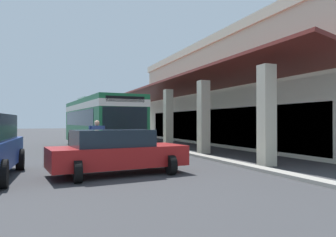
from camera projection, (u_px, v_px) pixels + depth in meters
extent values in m
plane|color=#38383A|center=(194.00, 143.00, 26.18)|extent=(120.00, 120.00, 0.00)
cube|color=#9E998E|center=(155.00, 146.00, 21.97)|extent=(31.69, 0.50, 0.12)
cube|color=beige|center=(268.00, 98.00, 25.56)|extent=(26.41, 11.52, 7.24)
cube|color=beige|center=(268.00, 49.00, 25.59)|extent=(26.71, 11.82, 0.60)
cube|color=beige|center=(130.00, 119.00, 32.18)|extent=(0.55, 0.55, 3.98)
cube|color=beige|center=(146.00, 119.00, 27.27)|extent=(0.55, 0.55, 3.98)
cube|color=beige|center=(168.00, 118.00, 22.36)|extent=(0.55, 0.55, 3.98)
cube|color=beige|center=(204.00, 117.00, 17.44)|extent=(0.55, 0.55, 3.98)
cube|color=beige|center=(267.00, 115.00, 12.53)|extent=(0.55, 0.55, 3.98)
cube|color=#5B1E19|center=(185.00, 85.00, 22.86)|extent=(26.41, 3.16, 0.82)
cube|color=#19232D|center=(206.00, 126.00, 23.44)|extent=(22.19, 0.08, 2.40)
cube|color=#196638|center=(99.00, 122.00, 20.19)|extent=(11.15, 3.28, 2.75)
cube|color=silver|center=(99.00, 107.00, 20.20)|extent=(11.17, 3.30, 0.36)
cube|color=#19232D|center=(98.00, 118.00, 20.47)|extent=(9.39, 3.20, 0.90)
cube|color=#19232D|center=(125.00, 119.00, 15.25)|extent=(0.21, 2.24, 1.20)
cube|color=black|center=(125.00, 99.00, 15.25)|extent=(0.19, 1.94, 0.28)
cube|color=black|center=(126.00, 149.00, 15.12)|extent=(0.36, 2.46, 0.24)
cube|color=silver|center=(143.00, 142.00, 15.58)|extent=(0.08, 0.24, 0.16)
cube|color=silver|center=(107.00, 143.00, 14.82)|extent=(0.08, 0.24, 0.16)
cube|color=silver|center=(94.00, 100.00, 21.56)|extent=(2.51, 1.94, 0.24)
cylinder|color=black|center=(137.00, 144.00, 17.45)|extent=(1.00, 0.30, 1.00)
cylinder|color=black|center=(91.00, 146.00, 16.36)|extent=(1.00, 0.30, 1.00)
cylinder|color=black|center=(106.00, 138.00, 23.51)|extent=(1.00, 0.30, 1.00)
cylinder|color=black|center=(71.00, 139.00, 22.42)|extent=(1.00, 0.30, 1.00)
cube|color=maroon|center=(118.00, 156.00, 10.47)|extent=(2.27, 4.57, 0.66)
cube|color=#19232D|center=(112.00, 138.00, 10.38)|extent=(1.84, 2.62, 0.54)
cylinder|color=black|center=(148.00, 159.00, 11.96)|extent=(0.64, 0.22, 0.64)
cylinder|color=black|center=(171.00, 165.00, 10.37)|extent=(0.64, 0.22, 0.64)
cylinder|color=black|center=(66.00, 164.00, 10.57)|extent=(0.64, 0.22, 0.64)
cylinder|color=black|center=(78.00, 172.00, 8.98)|extent=(0.64, 0.22, 0.64)
cylinder|color=black|center=(2.00, 174.00, 8.25)|extent=(0.76, 0.26, 0.76)
cylinder|color=black|center=(20.00, 160.00, 11.37)|extent=(0.76, 0.26, 0.76)
cylinder|color=#726651|center=(94.00, 150.00, 14.28)|extent=(0.16, 0.16, 0.89)
cylinder|color=#726651|center=(100.00, 151.00, 14.13)|extent=(0.16, 0.16, 0.89)
cube|color=#334C8C|center=(97.00, 133.00, 14.21)|extent=(0.29, 0.54, 0.67)
sphere|color=tan|center=(97.00, 123.00, 14.22)|extent=(0.24, 0.24, 0.24)
cylinder|color=#334C8C|center=(90.00, 132.00, 14.11)|extent=(0.09, 0.09, 0.60)
cylinder|color=#334C8C|center=(104.00, 132.00, 14.32)|extent=(0.09, 0.09, 0.60)
cube|color=brown|center=(139.00, 137.00, 29.56)|extent=(0.93, 0.93, 0.51)
cylinder|color=#332319|center=(139.00, 135.00, 29.56)|extent=(0.79, 0.79, 0.02)
cylinder|color=brown|center=(139.00, 126.00, 29.56)|extent=(0.16, 0.16, 1.68)
ellipsoid|color=#1E6028|center=(140.00, 115.00, 29.10)|extent=(1.01, 0.30, 0.14)
ellipsoid|color=#1E6028|center=(145.00, 114.00, 29.79)|extent=(0.27, 1.04, 0.16)
ellipsoid|color=#1E6028|center=(138.00, 115.00, 30.08)|extent=(1.07, 0.30, 0.15)
ellipsoid|color=#1E6028|center=(136.00, 115.00, 29.38)|extent=(0.33, 0.77, 0.18)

